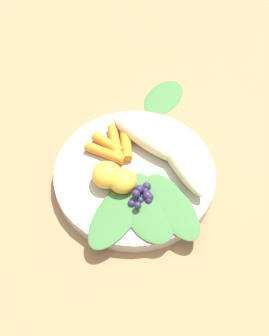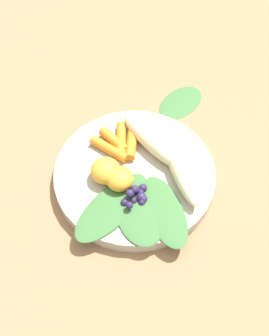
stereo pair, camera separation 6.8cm
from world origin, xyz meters
name	(u,v)px [view 2 (the right image)]	position (x,y,z in m)	size (l,w,h in m)	color
ground_plane	(134,180)	(0.00, 0.00, 0.00)	(2.40, 2.40, 0.00)	#99704C
bowl	(134,176)	(0.00, 0.00, 0.01)	(0.24, 0.24, 0.02)	#B2AD9E
banana_peeled_left	(151,141)	(0.01, -0.05, 0.04)	(0.13, 0.03, 0.03)	beige
banana_peeled_right	(181,169)	(-0.05, -0.04, 0.04)	(0.13, 0.03, 0.03)	beige
orange_segment_near	(120,179)	(0.00, 0.03, 0.04)	(0.04, 0.04, 0.03)	#F4A833
orange_segment_far	(106,171)	(0.02, 0.04, 0.04)	(0.04, 0.04, 0.03)	#F4A833
carrot_front	(132,142)	(0.04, -0.03, 0.03)	(0.02, 0.02, 0.06)	orange
carrot_mid_left	(121,140)	(0.05, -0.03, 0.03)	(0.02, 0.02, 0.06)	orange
carrot_mid_right	(114,140)	(0.06, -0.02, 0.03)	(0.02, 0.02, 0.05)	orange
carrot_rear	(108,150)	(0.05, 0.00, 0.03)	(0.01, 0.01, 0.06)	orange
blueberry_pile	(137,196)	(-0.03, 0.03, 0.03)	(0.03, 0.05, 0.02)	#2D234C
kale_leaf_left	(112,207)	(-0.02, 0.07, 0.02)	(0.14, 0.06, 0.01)	#3D7038
kale_leaf_right	(140,216)	(-0.06, 0.05, 0.02)	(0.10, 0.06, 0.01)	#3D7038
kale_leaf_rear	(164,211)	(-0.08, 0.02, 0.02)	(0.12, 0.05, 0.01)	#3D7038
kale_leaf_stray	(181,102)	(0.05, -0.17, 0.00)	(0.09, 0.06, 0.01)	#3D7038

